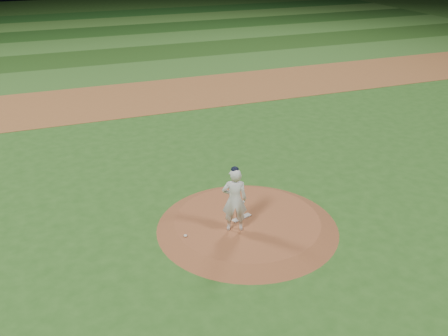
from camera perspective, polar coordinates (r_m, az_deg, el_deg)
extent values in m
plane|color=#2A5A1D|center=(15.30, 2.67, -6.75)|extent=(120.00, 120.00, 0.00)
cube|color=brown|center=(27.59, -8.95, 8.03)|extent=(70.00, 6.00, 0.02)
cube|color=#346424|center=(32.79, -11.08, 10.66)|extent=(70.00, 5.00, 0.02)
cube|color=#204516|center=(37.60, -12.53, 12.41)|extent=(70.00, 5.00, 0.02)
cube|color=#376B27|center=(42.45, -13.66, 13.76)|extent=(70.00, 5.00, 0.02)
cube|color=#1D4616|center=(47.33, -14.56, 14.83)|extent=(70.00, 5.00, 0.02)
cube|color=#3F772B|center=(52.24, -15.31, 15.69)|extent=(70.00, 5.00, 0.02)
cube|color=#1B4E19|center=(57.16, -15.93, 16.40)|extent=(70.00, 5.00, 0.02)
cone|color=brown|center=(15.23, 2.68, -6.36)|extent=(5.50, 5.50, 0.25)
cube|color=silver|center=(15.24, 2.02, -5.69)|extent=(0.69, 0.38, 0.03)
ellipsoid|color=beige|center=(14.41, -4.42, -7.71)|extent=(0.11, 0.11, 0.06)
imported|color=white|center=(14.22, 1.21, -3.65)|extent=(0.83, 0.67, 1.97)
ellipsoid|color=black|center=(13.77, 1.25, -0.15)|extent=(0.22, 0.22, 0.15)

